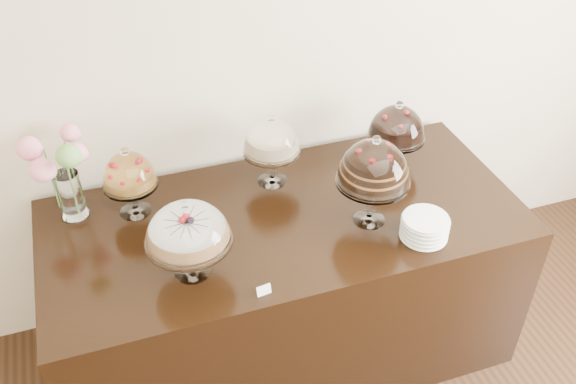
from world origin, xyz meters
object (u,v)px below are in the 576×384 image
object	(u,v)px
cake_stand_choco_layer	(374,166)
cake_stand_dark_choco	(397,126)
display_counter	(285,285)
cake_stand_fruit_tart	(129,173)
cake_stand_cheesecake	(271,140)
flower_vase	(60,170)
cake_stand_sugar_sponge	(187,228)
plate_stack	(425,227)

from	to	relation	value
cake_stand_choco_layer	cake_stand_dark_choco	bearing A→B (deg)	50.93
display_counter	cake_stand_fruit_tart	size ratio (longest dim) A/B	6.21
cake_stand_cheesecake	cake_stand_dark_choco	xyz separation A→B (m)	(0.63, -0.05, -0.02)
cake_stand_dark_choco	flower_vase	world-z (taller)	flower_vase
cake_stand_cheesecake	cake_stand_sugar_sponge	bearing A→B (deg)	-135.41
cake_stand_dark_choco	flower_vase	xyz separation A→B (m)	(-1.58, 0.09, 0.04)
cake_stand_fruit_tart	plate_stack	world-z (taller)	cake_stand_fruit_tart
cake_stand_sugar_sponge	plate_stack	world-z (taller)	cake_stand_sugar_sponge
cake_stand_choco_layer	cake_stand_cheesecake	distance (m)	0.54
cake_stand_sugar_sponge	plate_stack	bearing A→B (deg)	-6.33
cake_stand_dark_choco	cake_stand_sugar_sponge	bearing A→B (deg)	-158.56
cake_stand_dark_choco	plate_stack	size ratio (longest dim) A/B	1.74
cake_stand_sugar_sponge	cake_stand_fruit_tart	distance (m)	0.51
cake_stand_dark_choco	plate_stack	xyz separation A→B (m)	(-0.13, -0.56, -0.17)
cake_stand_choco_layer	flower_vase	xyz separation A→B (m)	(-1.28, 0.47, -0.04)
cake_stand_sugar_sponge	cake_stand_fruit_tart	size ratio (longest dim) A/B	1.05
display_counter	cake_stand_fruit_tart	world-z (taller)	cake_stand_fruit_tart
flower_vase	display_counter	bearing A→B (deg)	-19.18
display_counter	plate_stack	size ratio (longest dim) A/B	10.72
cake_stand_cheesecake	cake_stand_dark_choco	size ratio (longest dim) A/B	1.05
cake_stand_sugar_sponge	cake_stand_dark_choco	bearing A→B (deg)	21.44
cake_stand_choco_layer	cake_stand_cheesecake	world-z (taller)	cake_stand_choco_layer
cake_stand_choco_layer	plate_stack	bearing A→B (deg)	-45.63
cake_stand_fruit_tart	flower_vase	distance (m)	0.29
cake_stand_sugar_sponge	cake_stand_choco_layer	xyz separation A→B (m)	(0.83, 0.07, 0.06)
display_counter	flower_vase	size ratio (longest dim) A/B	5.00
plate_stack	cake_stand_choco_layer	bearing A→B (deg)	134.37
cake_stand_sugar_sponge	cake_stand_dark_choco	world-z (taller)	cake_stand_sugar_sponge
display_counter	cake_stand_cheesecake	world-z (taller)	cake_stand_cheesecake
cake_stand_cheesecake	cake_stand_dark_choco	world-z (taller)	cake_stand_cheesecake
cake_stand_cheesecake	cake_stand_dark_choco	bearing A→B (deg)	-4.70
cake_stand_sugar_sponge	flower_vase	bearing A→B (deg)	129.88
cake_stand_fruit_tart	cake_stand_sugar_sponge	bearing A→B (deg)	-70.74
cake_stand_choco_layer	cake_stand_dark_choco	world-z (taller)	cake_stand_choco_layer
cake_stand_dark_choco	cake_stand_choco_layer	bearing A→B (deg)	-129.07
cake_stand_cheesecake	cake_stand_fruit_tart	size ratio (longest dim) A/B	1.06
cake_stand_fruit_tart	plate_stack	distance (m)	1.33
cake_stand_sugar_sponge	cake_stand_fruit_tart	bearing A→B (deg)	109.26
flower_vase	cake_stand_cheesecake	bearing A→B (deg)	-2.28
plate_stack	display_counter	bearing A→B (deg)	148.62
display_counter	flower_vase	bearing A→B (deg)	160.82
cake_stand_choco_layer	plate_stack	world-z (taller)	cake_stand_choco_layer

